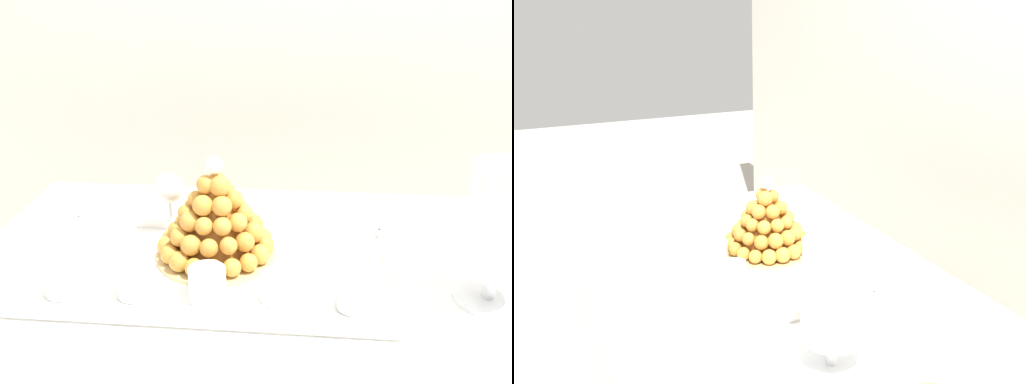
# 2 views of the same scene
# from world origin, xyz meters

# --- Properties ---
(buffet_table) EXTENTS (1.34, 0.82, 0.80)m
(buffet_table) POSITION_xyz_m (0.00, 0.00, 0.70)
(buffet_table) COLOR brown
(buffet_table) RESTS_ON ground_plane
(serving_tray) EXTENTS (0.66, 0.34, 0.02)m
(serving_tray) POSITION_xyz_m (-0.18, -0.00, 0.81)
(serving_tray) COLOR white
(serving_tray) RESTS_ON buffet_table
(croquembouche) EXTENTS (0.23, 0.23, 0.21)m
(croquembouche) POSITION_xyz_m (-0.18, 0.05, 0.89)
(croquembouche) COLOR tan
(croquembouche) RESTS_ON serving_tray
(dessert_cup_left) EXTENTS (0.06, 0.06, 0.05)m
(dessert_cup_left) POSITION_xyz_m (-0.43, -0.10, 0.84)
(dessert_cup_left) COLOR silver
(dessert_cup_left) RESTS_ON serving_tray
(dessert_cup_mid_left) EXTENTS (0.05, 0.05, 0.06)m
(dessert_cup_mid_left) POSITION_xyz_m (-0.30, -0.10, 0.84)
(dessert_cup_mid_left) COLOR silver
(dessert_cup_mid_left) RESTS_ON serving_tray
(dessert_cup_centre) EXTENTS (0.06, 0.06, 0.06)m
(dessert_cup_centre) POSITION_xyz_m (-0.18, -0.10, 0.84)
(dessert_cup_centre) COLOR silver
(dessert_cup_centre) RESTS_ON serving_tray
(dessert_cup_mid_right) EXTENTS (0.05, 0.05, 0.05)m
(dessert_cup_mid_right) POSITION_xyz_m (-0.06, -0.09, 0.83)
(dessert_cup_mid_right) COLOR silver
(dessert_cup_mid_right) RESTS_ON serving_tray
(dessert_cup_right) EXTENTS (0.05, 0.05, 0.05)m
(dessert_cup_right) POSITION_xyz_m (0.07, -0.10, 0.83)
(dessert_cup_right) COLOR silver
(dessert_cup_right) RESTS_ON serving_tray
(macaron_goblet) EXTENTS (0.12, 0.12, 0.25)m
(macaron_goblet) POSITION_xyz_m (0.30, -0.04, 0.95)
(macaron_goblet) COLOR white
(macaron_goblet) RESTS_ON buffet_table
(wine_glass) EXTENTS (0.06, 0.06, 0.14)m
(wine_glass) POSITION_xyz_m (-0.30, 0.15, 0.90)
(wine_glass) COLOR silver
(wine_glass) RESTS_ON buffet_table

